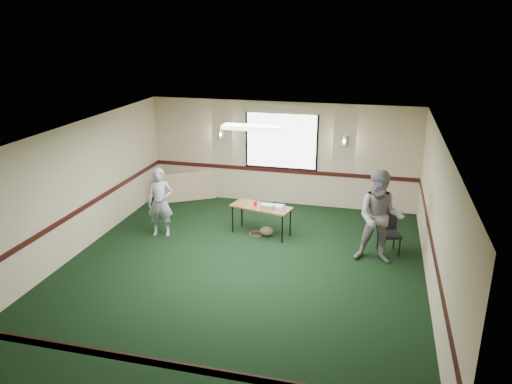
% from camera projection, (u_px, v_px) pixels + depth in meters
% --- Properties ---
extents(ground, '(8.00, 8.00, 0.00)m').
position_uv_depth(ground, '(240.00, 271.00, 9.71)').
color(ground, black).
rests_on(ground, ground).
extents(room_shell, '(8.00, 8.02, 8.00)m').
position_uv_depth(room_shell, '(265.00, 164.00, 11.15)').
color(room_shell, '#C5B58E').
rests_on(room_shell, ground).
extents(folding_table, '(1.45, 0.85, 0.68)m').
position_uv_depth(folding_table, '(261.00, 208.00, 11.20)').
color(folding_table, brown).
rests_on(folding_table, ground).
extents(projector, '(0.27, 0.23, 0.09)m').
position_uv_depth(projector, '(268.00, 206.00, 11.05)').
color(projector, '#94959C').
rests_on(projector, folding_table).
extents(game_console, '(0.22, 0.18, 0.05)m').
position_uv_depth(game_console, '(279.00, 206.00, 11.10)').
color(game_console, silver).
rests_on(game_console, folding_table).
extents(red_cup, '(0.08, 0.08, 0.11)m').
position_uv_depth(red_cup, '(255.00, 204.00, 11.19)').
color(red_cup, red).
rests_on(red_cup, folding_table).
extents(water_bottle, '(0.05, 0.05, 0.18)m').
position_uv_depth(water_bottle, '(283.00, 208.00, 10.80)').
color(water_bottle, '#92D0EF').
rests_on(water_bottle, folding_table).
extents(duffel_bag, '(0.38, 0.34, 0.22)m').
position_uv_depth(duffel_bag, '(267.00, 231.00, 11.27)').
color(duffel_bag, brown).
rests_on(duffel_bag, ground).
extents(cable_coil, '(0.33, 0.33, 0.02)m').
position_uv_depth(cable_coil, '(256.00, 234.00, 11.40)').
color(cable_coil, '#C03F18').
rests_on(cable_coil, ground).
extents(folded_table, '(1.37, 0.97, 0.76)m').
position_uv_depth(folded_table, '(188.00, 187.00, 13.46)').
color(folded_table, '#998B5F').
rests_on(folded_table, ground).
extents(conference_chair, '(0.53, 0.54, 0.86)m').
position_uv_depth(conference_chair, '(388.00, 229.00, 10.41)').
color(conference_chair, black).
rests_on(conference_chair, ground).
extents(person_left, '(0.64, 0.49, 1.57)m').
position_uv_depth(person_left, '(160.00, 202.00, 11.13)').
color(person_left, '#445796').
rests_on(person_left, ground).
extents(person_right, '(0.94, 0.74, 1.91)m').
position_uv_depth(person_right, '(380.00, 217.00, 9.81)').
color(person_right, '#718BB0').
rests_on(person_right, ground).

